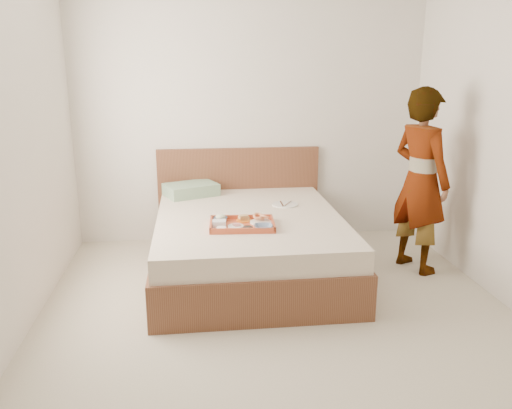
{
  "coord_description": "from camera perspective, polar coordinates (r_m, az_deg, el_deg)",
  "views": [
    {
      "loc": [
        -0.58,
        -3.22,
        1.8
      ],
      "look_at": [
        -0.08,
        0.9,
        0.65
      ],
      "focal_mm": 36.4,
      "sensor_mm": 36.0,
      "label": 1
    }
  ],
  "objects": [
    {
      "name": "ground",
      "position": [
        3.73,
        2.93,
        -13.35
      ],
      "size": [
        3.5,
        4.0,
        0.01
      ],
      "primitive_type": "cube",
      "color": "beige",
      "rests_on": "ground"
    },
    {
      "name": "wall_back",
      "position": [
        5.28,
        -0.6,
        10.04
      ],
      "size": [
        3.5,
        0.01,
        2.6
      ],
      "primitive_type": "cube",
      "color": "silver",
      "rests_on": "ground"
    },
    {
      "name": "wall_front",
      "position": [
        1.44,
        17.28,
        -5.52
      ],
      "size": [
        3.5,
        0.01,
        2.6
      ],
      "primitive_type": "cube",
      "color": "silver",
      "rests_on": "ground"
    },
    {
      "name": "bed",
      "position": [
        4.51,
        -0.78,
        -4.4
      ],
      "size": [
        1.65,
        2.0,
        0.53
      ],
      "primitive_type": "cube",
      "color": "brown",
      "rests_on": "ground"
    },
    {
      "name": "headboard",
      "position": [
        5.37,
        -1.9,
        1.2
      ],
      "size": [
        1.65,
        0.06,
        0.95
      ],
      "primitive_type": "cube",
      "color": "brown",
      "rests_on": "ground"
    },
    {
      "name": "pillow",
      "position": [
        5.11,
        -7.15,
        1.64
      ],
      "size": [
        0.57,
        0.49,
        0.12
      ],
      "primitive_type": "cube",
      "rotation": [
        0.0,
        0.0,
        0.4
      ],
      "color": "#90AF90",
      "rests_on": "bed"
    },
    {
      "name": "tray",
      "position": [
        4.11,
        -1.54,
        -2.16
      ],
      "size": [
        0.53,
        0.4,
        0.05
      ],
      "primitive_type": "cube",
      "rotation": [
        0.0,
        0.0,
        -0.06
      ],
      "color": "#BF3F27",
      "rests_on": "bed"
    },
    {
      "name": "prawn_plate",
      "position": [
        4.17,
        0.53,
        -1.94
      ],
      "size": [
        0.19,
        0.19,
        0.01
      ],
      "primitive_type": "cylinder",
      "rotation": [
        0.0,
        0.0,
        -0.06
      ],
      "color": "white",
      "rests_on": "tray"
    },
    {
      "name": "navy_bowl_big",
      "position": [
        4.01,
        0.82,
        -2.51
      ],
      "size": [
        0.15,
        0.15,
        0.04
      ],
      "primitive_type": "imported",
      "rotation": [
        0.0,
        0.0,
        -0.06
      ],
      "color": "navy",
      "rests_on": "tray"
    },
    {
      "name": "sauce_dish",
      "position": [
        3.99,
        -0.89,
        -2.67
      ],
      "size": [
        0.08,
        0.08,
        0.03
      ],
      "primitive_type": "cylinder",
      "rotation": [
        0.0,
        0.0,
        -0.06
      ],
      "color": "black",
      "rests_on": "tray"
    },
    {
      "name": "meat_plate",
      "position": [
        4.08,
        -2.24,
        -2.39
      ],
      "size": [
        0.13,
        0.13,
        0.01
      ],
      "primitive_type": "cylinder",
      "rotation": [
        0.0,
        0.0,
        -0.06
      ],
      "color": "white",
      "rests_on": "tray"
    },
    {
      "name": "bread_plate",
      "position": [
        4.23,
        -1.34,
        -1.74
      ],
      "size": [
        0.13,
        0.13,
        0.01
      ],
      "primitive_type": "cylinder",
      "rotation": [
        0.0,
        0.0,
        -0.06
      ],
      "color": "orange",
      "rests_on": "tray"
    },
    {
      "name": "salad_bowl",
      "position": [
        4.22,
        -3.92,
        -1.61
      ],
      "size": [
        0.12,
        0.12,
        0.04
      ],
      "primitive_type": "imported",
      "rotation": [
        0.0,
        0.0,
        -0.06
      ],
      "color": "navy",
      "rests_on": "tray"
    },
    {
      "name": "plastic_tub",
      "position": [
        4.09,
        -4.07,
        -2.07
      ],
      "size": [
        0.11,
        0.09,
        0.05
      ],
      "primitive_type": "cube",
      "rotation": [
        0.0,
        0.0,
        -0.06
      ],
      "color": "silver",
      "rests_on": "tray"
    },
    {
      "name": "cheese_round",
      "position": [
        3.99,
        -3.82,
        -2.69
      ],
      "size": [
        0.08,
        0.08,
        0.03
      ],
      "primitive_type": "cylinder",
      "rotation": [
        0.0,
        0.0,
        -0.06
      ],
      "color": "white",
      "rests_on": "tray"
    },
    {
      "name": "dinner_plate",
      "position": [
        4.74,
        3.2,
        0.0
      ],
      "size": [
        0.3,
        0.3,
        0.01
      ],
      "primitive_type": "cylinder",
      "rotation": [
        0.0,
        0.0,
        -0.34
      ],
      "color": "white",
      "rests_on": "bed"
    },
    {
      "name": "person",
      "position": [
        4.7,
        17.63,
        2.47
      ],
      "size": [
        0.58,
        0.69,
        1.6
      ],
      "primitive_type": "imported",
      "rotation": [
        0.0,
        0.0,
        1.98
      ],
      "color": "silver",
      "rests_on": "ground"
    }
  ]
}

